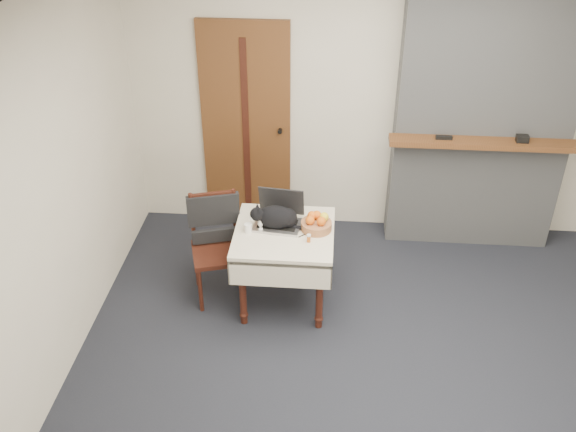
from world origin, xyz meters
name	(u,v)px	position (x,y,z in m)	size (l,w,h in m)	color
ground	(375,369)	(0.00, 0.00, 0.00)	(4.50, 4.50, 0.00)	black
room_shell	(393,124)	(0.00, 0.46, 1.76)	(4.52, 4.01, 2.61)	beige
door	(246,128)	(-1.20, 1.97, 1.00)	(0.82, 0.10, 2.00)	brown
chimney	(484,111)	(0.90, 1.85, 1.30)	(1.62, 0.48, 2.60)	gray
side_table	(284,243)	(-0.74, 0.73, 0.59)	(0.78, 0.78, 0.70)	#3E1810
laptop	(279,215)	(-0.79, 0.85, 0.77)	(0.40, 0.35, 0.27)	#B7B7BC
cat	(277,217)	(-0.80, 0.78, 0.79)	(0.46, 0.25, 0.22)	black
cream_jar	(248,228)	(-1.02, 0.70, 0.74)	(0.06, 0.06, 0.07)	white
pill_bottle	(309,238)	(-0.54, 0.60, 0.73)	(0.03, 0.03, 0.07)	#B25315
fruit_basket	(316,223)	(-0.49, 0.78, 0.76)	(0.24, 0.24, 0.14)	#A66743
desk_clutter	(310,229)	(-0.54, 0.77, 0.70)	(0.13, 0.01, 0.01)	black
chair	(215,231)	(-1.31, 0.85, 0.58)	(0.51, 0.50, 0.92)	#3E1810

